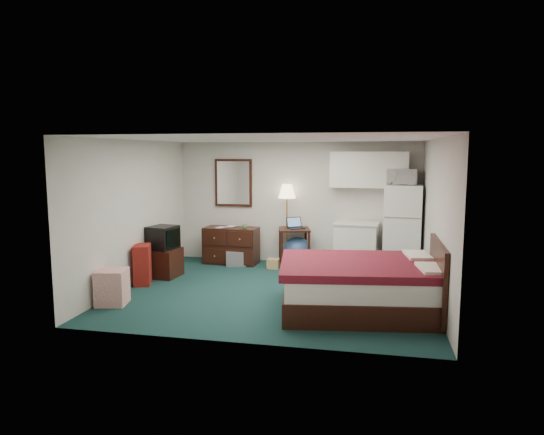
% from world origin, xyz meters
% --- Properties ---
extents(floor, '(5.00, 4.50, 0.01)m').
position_xyz_m(floor, '(0.00, 0.00, 0.00)').
color(floor, '#102C2A').
rests_on(floor, ground).
extents(ceiling, '(5.00, 4.50, 0.01)m').
position_xyz_m(ceiling, '(0.00, 0.00, 2.50)').
color(ceiling, beige).
rests_on(ceiling, walls).
extents(walls, '(5.01, 4.51, 2.50)m').
position_xyz_m(walls, '(0.00, 0.00, 1.25)').
color(walls, beige).
rests_on(walls, floor).
extents(mirror, '(0.80, 0.06, 1.00)m').
position_xyz_m(mirror, '(-1.35, 2.22, 1.65)').
color(mirror, white).
rests_on(mirror, walls).
extents(upper_cabinets, '(1.50, 0.35, 0.70)m').
position_xyz_m(upper_cabinets, '(1.45, 2.08, 1.95)').
color(upper_cabinets, white).
rests_on(upper_cabinets, walls).
extents(headboard, '(0.06, 1.56, 1.00)m').
position_xyz_m(headboard, '(2.46, -0.72, 0.55)').
color(headboard, black).
rests_on(headboard, walls).
extents(dresser, '(1.13, 0.56, 0.75)m').
position_xyz_m(dresser, '(-1.30, 1.83, 0.38)').
color(dresser, black).
rests_on(dresser, floor).
extents(floor_lamp, '(0.41, 0.41, 1.64)m').
position_xyz_m(floor_lamp, '(-0.17, 2.05, 0.82)').
color(floor_lamp, gold).
rests_on(floor_lamp, floor).
extents(desk, '(0.73, 0.73, 0.76)m').
position_xyz_m(desk, '(0.00, 1.93, 0.38)').
color(desk, black).
rests_on(desk, floor).
extents(exercise_ball, '(0.59, 0.59, 0.58)m').
position_xyz_m(exercise_ball, '(0.06, 1.96, 0.29)').
color(exercise_ball, navy).
rests_on(exercise_ball, floor).
extents(kitchen_counter, '(0.87, 0.70, 0.89)m').
position_xyz_m(kitchen_counter, '(1.25, 1.90, 0.44)').
color(kitchen_counter, white).
rests_on(kitchen_counter, floor).
extents(fridge, '(0.76, 0.76, 1.68)m').
position_xyz_m(fridge, '(2.13, 1.88, 0.84)').
color(fridge, white).
rests_on(fridge, floor).
extents(bed, '(2.44, 2.02, 0.71)m').
position_xyz_m(bed, '(1.41, -0.72, 0.35)').
color(bed, '#45040B').
rests_on(bed, floor).
extents(tv_stand, '(0.57, 0.61, 0.52)m').
position_xyz_m(tv_stand, '(-2.21, 0.53, 0.26)').
color(tv_stand, black).
rests_on(tv_stand, floor).
extents(suitcase, '(0.40, 0.49, 0.70)m').
position_xyz_m(suitcase, '(-2.35, -0.04, 0.35)').
color(suitcase, maroon).
rests_on(suitcase, floor).
extents(retail_box, '(0.50, 0.50, 0.53)m').
position_xyz_m(retail_box, '(-2.28, -1.19, 0.27)').
color(retail_box, beige).
rests_on(retail_box, floor).
extents(file_bin, '(0.50, 0.42, 0.30)m').
position_xyz_m(file_bin, '(-1.13, 1.67, 0.15)').
color(file_bin, slate).
rests_on(file_bin, floor).
extents(cardboard_box_a, '(0.23, 0.20, 0.19)m').
position_xyz_m(cardboard_box_a, '(-0.36, 1.56, 0.10)').
color(cardboard_box_a, '#A98349').
rests_on(cardboard_box_a, floor).
extents(cardboard_box_b, '(0.24, 0.28, 0.27)m').
position_xyz_m(cardboard_box_b, '(0.25, 1.44, 0.13)').
color(cardboard_box_b, '#A98349').
rests_on(cardboard_box_b, floor).
extents(laptop, '(0.41, 0.39, 0.22)m').
position_xyz_m(laptop, '(0.05, 1.90, 0.87)').
color(laptop, black).
rests_on(laptop, desk).
extents(crt_tv, '(0.56, 0.59, 0.43)m').
position_xyz_m(crt_tv, '(-2.22, 0.52, 0.73)').
color(crt_tv, black).
rests_on(crt_tv, tv_stand).
extents(microwave, '(0.58, 0.36, 0.37)m').
position_xyz_m(microwave, '(2.08, 1.88, 1.86)').
color(microwave, white).
rests_on(microwave, fridge).
extents(book_a, '(0.14, 0.06, 0.20)m').
position_xyz_m(book_a, '(-1.55, 1.75, 0.85)').
color(book_a, '#A98349').
rests_on(book_a, dresser).
extents(book_b, '(0.16, 0.05, 0.22)m').
position_xyz_m(book_b, '(-1.40, 1.89, 0.86)').
color(book_b, '#A98349').
rests_on(book_b, dresser).
extents(mug, '(0.13, 0.11, 0.11)m').
position_xyz_m(mug, '(-0.97, 1.70, 0.81)').
color(mug, '#4B7D43').
rests_on(mug, dresser).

